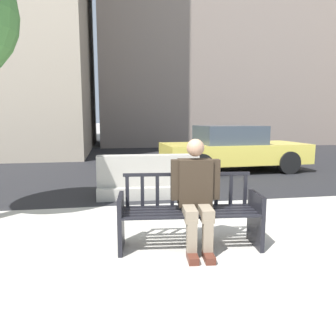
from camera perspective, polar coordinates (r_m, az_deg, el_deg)
ground_plane at (r=3.55m, az=5.59°, el=-17.38°), size 200.00×200.00×0.00m
street_asphalt at (r=11.90m, az=-5.65°, el=1.15°), size 120.00×12.00×0.01m
street_bench at (r=4.01m, az=3.71°, el=-8.16°), size 1.73×0.68×0.88m
seated_person at (r=3.89m, az=4.90°, el=-4.22°), size 0.59×0.75×1.31m
jersey_barrier_centre at (r=6.52m, az=-3.43°, el=-2.09°), size 2.02×0.75×0.84m
car_taxi_near at (r=9.84m, az=11.18°, el=3.28°), size 4.25×2.06×1.34m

